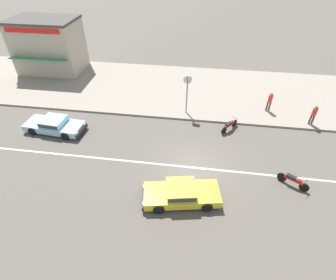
{
  "coord_description": "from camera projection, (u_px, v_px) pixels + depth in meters",
  "views": [
    {
      "loc": [
        0.1,
        -12.01,
        11.87
      ],
      "look_at": [
        -1.84,
        1.57,
        0.8
      ],
      "focal_mm": 28.0,
      "sensor_mm": 36.0,
      "label": 1
    }
  ],
  "objects": [
    {
      "name": "ground_plane",
      "position": [
        193.0,
        168.0,
        16.72
      ],
      "size": [
        160.0,
        160.0,
        0.0
      ],
      "primitive_type": "plane",
      "color": "#544F47"
    },
    {
      "name": "kerb_strip",
      "position": [
        200.0,
        90.0,
        24.55
      ],
      "size": [
        68.0,
        10.0,
        0.15
      ],
      "primitive_type": "cube",
      "color": "gray",
      "rests_on": "ground"
    },
    {
      "name": "motorcycle_1",
      "position": [
        230.0,
        125.0,
        19.62
      ],
      "size": [
        1.23,
        1.57,
        0.8
      ],
      "color": "black",
      "rests_on": "ground"
    },
    {
      "name": "pedestrian_near_clock",
      "position": [
        270.0,
        100.0,
        21.07
      ],
      "size": [
        0.34,
        0.34,
        1.68
      ],
      "color": "#4C4238",
      "rests_on": "kerb_strip"
    },
    {
      "name": "lane_centre_stripe",
      "position": [
        193.0,
        167.0,
        16.72
      ],
      "size": [
        50.4,
        0.14,
        0.01
      ],
      "primitive_type": "cube",
      "color": "silver",
      "rests_on": "ground"
    },
    {
      "name": "sedan_yellow_1",
      "position": [
        181.0,
        193.0,
        14.41
      ],
      "size": [
        4.51,
        2.46,
        1.06
      ],
      "color": "yellow",
      "rests_on": "ground"
    },
    {
      "name": "pedestrian_far_end",
      "position": [
        314.0,
        114.0,
        19.61
      ],
      "size": [
        0.34,
        0.34,
        1.62
      ],
      "color": "#4C4238",
      "rests_on": "kerb_strip"
    },
    {
      "name": "street_clock",
      "position": [
        187.0,
        86.0,
        20.01
      ],
      "size": [
        0.62,
        0.22,
        3.22
      ],
      "color": "#9E9EA3",
      "rests_on": "kerb_strip"
    },
    {
      "name": "sedan_pale_blue_2",
      "position": [
        54.0,
        125.0,
        19.45
      ],
      "size": [
        4.53,
        2.08,
        1.06
      ],
      "color": "#93C6D6",
      "rests_on": "ground"
    },
    {
      "name": "shopfront_corner_warung",
      "position": [
        49.0,
        45.0,
        26.44
      ],
      "size": [
        6.37,
        4.85,
        5.12
      ],
      "color": "#B2A893",
      "rests_on": "kerb_strip"
    },
    {
      "name": "motorcycle_0",
      "position": [
        294.0,
        181.0,
        15.29
      ],
      "size": [
        1.64,
        1.08,
        0.8
      ],
      "color": "black",
      "rests_on": "ground"
    }
  ]
}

